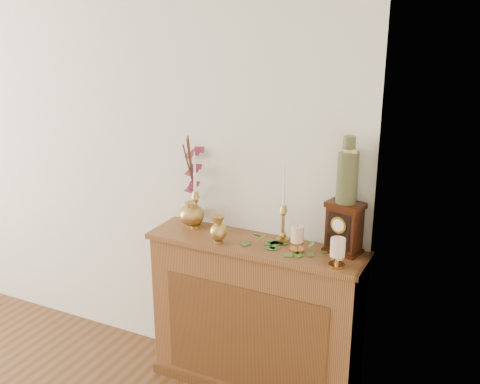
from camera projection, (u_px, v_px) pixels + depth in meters
The scene contains 10 objects.
console_shelf at pixel (255, 321), 3.24m from camera, with size 1.24×0.34×0.93m.
candlestick_left at pixel (196, 204), 3.25m from camera, with size 0.08×0.08×0.46m.
candlestick_center at pixel (283, 217), 3.05m from camera, with size 0.07×0.07×0.43m.
bud_vase at pixel (218, 230), 3.05m from camera, with size 0.10×0.10×0.16m.
ginger_jar at pixel (194, 184), 3.27m from camera, with size 0.23×0.24×0.56m.
pillar_candle_left at pixel (297, 237), 2.95m from camera, with size 0.08×0.08×0.15m.
pillar_candle_right at pixel (338, 251), 2.77m from camera, with size 0.08×0.08×0.16m.
ivy_garland at pixel (288, 247), 2.99m from camera, with size 0.44×0.20×0.08m.
mantel_clock at pixel (344, 228), 2.92m from camera, with size 0.21×0.17×0.28m.
ceramic_vase at pixel (348, 173), 2.83m from camera, with size 0.11×0.11×0.35m.
Camera 1 is at (2.58, -0.49, 2.15)m, focal length 42.00 mm.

